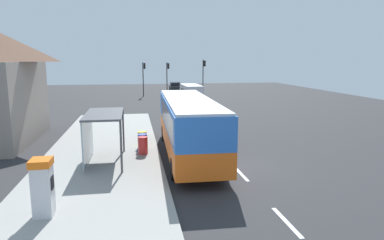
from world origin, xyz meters
TOP-DOWN VIEW (x-y plane):
  - ground_plane at (0.00, 14.00)m, footprint 56.00×92.00m
  - sidewalk_platform at (-6.40, 2.00)m, footprint 6.20×30.00m
  - lane_stripe_seg_0 at (0.25, -6.00)m, footprint 0.16×2.20m
  - lane_stripe_seg_1 at (0.25, -1.00)m, footprint 0.16×2.20m
  - lane_stripe_seg_2 at (0.25, 4.00)m, footprint 0.16×2.20m
  - lane_stripe_seg_3 at (0.25, 9.00)m, footprint 0.16×2.20m
  - lane_stripe_seg_4 at (0.25, 14.00)m, footprint 0.16×2.20m
  - lane_stripe_seg_5 at (0.25, 19.00)m, footprint 0.16×2.20m
  - lane_stripe_seg_6 at (0.25, 24.00)m, footprint 0.16×2.20m
  - lane_stripe_seg_7 at (0.25, 29.00)m, footprint 0.16×2.20m
  - bus at (-1.71, 2.37)m, footprint 2.83×11.08m
  - white_van at (2.20, 24.68)m, footprint 2.11×5.24m
  - sedan_near at (2.30, 41.90)m, footprint 1.98×4.47m
  - ticket_machine at (-7.67, -4.50)m, footprint 0.66×0.76m
  - recycling_bin_red at (-4.20, 2.62)m, footprint 0.52×0.52m
  - recycling_bin_blue at (-4.20, 3.32)m, footprint 0.52×0.52m
  - recycling_bin_yellow at (-4.20, 4.02)m, footprint 0.52×0.52m
  - traffic_light_near_side at (5.50, 33.49)m, footprint 0.49×0.28m
  - traffic_light_far_side at (-3.10, 34.29)m, footprint 0.49×0.28m
  - traffic_light_median at (0.40, 35.09)m, footprint 0.49×0.28m
  - bus_shelter at (-6.41, 1.45)m, footprint 1.80×4.00m

SIDE VIEW (x-z plane):
  - ground_plane at x=0.00m, z-range -0.04..0.00m
  - lane_stripe_seg_0 at x=0.25m, z-range 0.00..0.01m
  - lane_stripe_seg_1 at x=0.25m, z-range 0.00..0.01m
  - lane_stripe_seg_2 at x=0.25m, z-range 0.00..0.01m
  - lane_stripe_seg_3 at x=0.25m, z-range 0.00..0.01m
  - lane_stripe_seg_4 at x=0.25m, z-range 0.00..0.01m
  - lane_stripe_seg_5 at x=0.25m, z-range 0.00..0.01m
  - lane_stripe_seg_6 at x=0.25m, z-range 0.00..0.01m
  - lane_stripe_seg_7 at x=0.25m, z-range 0.00..0.01m
  - sidewalk_platform at x=-6.40m, z-range 0.00..0.18m
  - recycling_bin_red at x=-4.20m, z-range 0.18..1.13m
  - recycling_bin_blue at x=-4.20m, z-range 0.18..1.13m
  - recycling_bin_yellow at x=-4.20m, z-range 0.18..1.13m
  - sedan_near at x=2.30m, z-range 0.03..1.55m
  - ticket_machine at x=-7.67m, z-range 0.20..2.14m
  - white_van at x=2.20m, z-range 0.19..2.49m
  - bus at x=-1.71m, z-range 0.24..3.45m
  - bus_shelter at x=-6.41m, z-range 0.85..3.35m
  - traffic_light_median at x=0.40m, z-range 0.81..5.65m
  - traffic_light_far_side at x=-3.10m, z-range 0.81..5.68m
  - traffic_light_near_side at x=5.50m, z-range 0.85..6.05m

